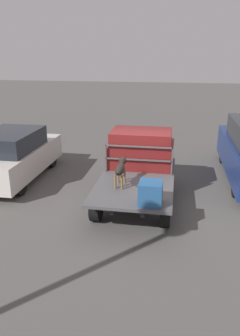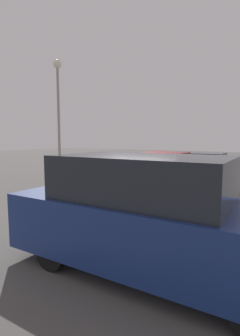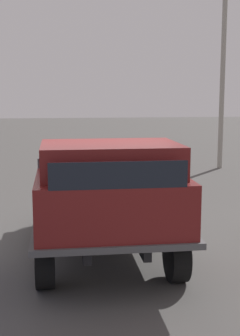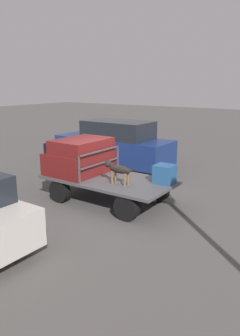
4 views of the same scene
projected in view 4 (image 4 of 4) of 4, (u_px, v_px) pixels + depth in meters
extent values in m
plane|color=#514F4C|center=(109.00, 202.00, 10.12)|extent=(80.00, 80.00, 0.00)
cylinder|color=black|center=(60.00, 191.00, 10.02)|extent=(0.70, 0.24, 0.70)
cylinder|color=black|center=(96.00, 178.00, 11.40)|extent=(0.70, 0.24, 0.70)
cylinder|color=black|center=(127.00, 208.00, 8.67)|extent=(0.70, 0.24, 0.70)
cylinder|color=black|center=(158.00, 191.00, 10.05)|extent=(0.70, 0.24, 0.70)
cube|color=black|center=(102.00, 186.00, 9.69)|extent=(3.64, 0.10, 0.18)
cube|color=black|center=(116.00, 181.00, 10.26)|extent=(3.64, 0.10, 0.18)
cube|color=#4C4C4F|center=(109.00, 179.00, 9.94)|extent=(3.96, 2.06, 0.08)
cube|color=maroon|center=(80.00, 162.00, 10.49)|extent=(1.52, 1.94, 0.68)
cube|color=maroon|center=(82.00, 146.00, 10.29)|extent=(1.29, 1.78, 0.42)
cube|color=black|center=(62.00, 145.00, 10.79)|extent=(0.02, 1.59, 0.31)
cube|color=#4C4C4F|center=(79.00, 170.00, 9.26)|extent=(0.04, 0.04, 0.82)
cube|color=#4C4C4F|center=(118.00, 158.00, 10.77)|extent=(0.04, 0.04, 0.82)
cube|color=#4C4C4F|center=(100.00, 151.00, 9.92)|extent=(0.04, 1.90, 0.04)
cube|color=#4C4C4F|center=(100.00, 163.00, 10.02)|extent=(0.04, 1.90, 0.04)
cylinder|color=brown|center=(112.00, 178.00, 9.29)|extent=(0.06, 0.06, 0.38)
cylinder|color=brown|center=(116.00, 176.00, 9.42)|extent=(0.06, 0.06, 0.38)
cylinder|color=brown|center=(125.00, 180.00, 9.05)|extent=(0.06, 0.06, 0.38)
cylinder|color=brown|center=(128.00, 179.00, 9.18)|extent=(0.06, 0.06, 0.38)
ellipsoid|color=black|center=(120.00, 169.00, 9.17)|extent=(0.70, 0.23, 0.23)
sphere|color=brown|center=(114.00, 170.00, 9.28)|extent=(0.10, 0.10, 0.10)
cylinder|color=black|center=(111.00, 166.00, 9.32)|extent=(0.16, 0.13, 0.16)
sphere|color=black|center=(108.00, 164.00, 9.37)|extent=(0.21, 0.21, 0.21)
cone|color=brown|center=(106.00, 164.00, 9.42)|extent=(0.12, 0.12, 0.12)
cone|color=black|center=(107.00, 161.00, 9.30)|extent=(0.06, 0.08, 0.10)
cone|color=black|center=(110.00, 160.00, 9.39)|extent=(0.06, 0.08, 0.10)
cylinder|color=black|center=(132.00, 171.00, 8.94)|extent=(0.29, 0.04, 0.19)
cube|color=#235184|center=(165.00, 174.00, 9.38)|extent=(0.53, 0.53, 0.53)
cylinder|color=black|center=(17.00, 235.00, 7.21)|extent=(0.60, 0.20, 0.60)
cylinder|color=black|center=(74.00, 158.00, 14.59)|extent=(0.60, 0.20, 0.60)
cylinder|color=black|center=(96.00, 152.00, 15.84)|extent=(0.60, 0.20, 0.60)
cylinder|color=black|center=(135.00, 169.00, 12.81)|extent=(0.60, 0.20, 0.60)
cylinder|color=black|center=(154.00, 161.00, 14.07)|extent=(0.60, 0.20, 0.60)
cube|color=navy|center=(113.00, 149.00, 14.21)|extent=(5.19, 1.86, 1.02)
cube|color=#1E232B|center=(118.00, 130.00, 13.85)|extent=(2.86, 1.67, 0.74)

